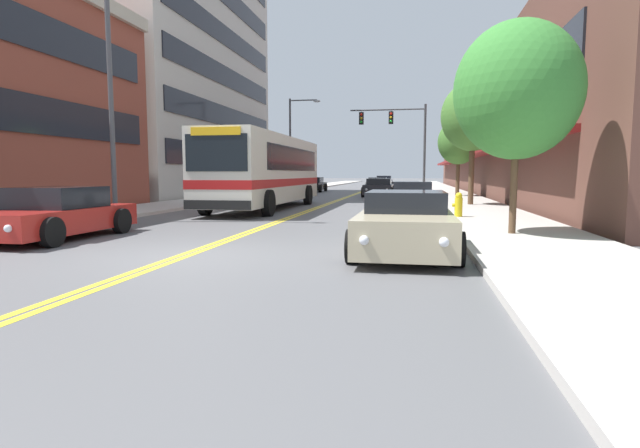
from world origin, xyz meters
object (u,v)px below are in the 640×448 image
car_white_moving_lead (377,184)px  street_tree_right_near (517,91)px  car_beige_parked_right_foreground (406,224)px  car_silver_parked_right_mid (412,197)px  street_lamp_left_near (121,77)px  car_red_parked_left_far (55,215)px  traffic_signal_mast (399,131)px  car_black_parked_left_mid (313,185)px  street_lamp_left_far (295,137)px  car_charcoal_moving_third (379,188)px  street_tree_right_mid (473,116)px  street_tree_right_far (459,142)px  car_slate_blue_parked_left_near (283,188)px  car_navy_moving_second (384,182)px  city_bus (267,169)px  fire_hydrant (458,205)px

car_white_moving_lead → street_tree_right_near: size_ratio=0.86×
car_beige_parked_right_foreground → car_silver_parked_right_mid: bearing=89.4°
street_lamp_left_near → street_tree_right_near: (11.73, -1.99, -1.10)m
car_red_parked_left_far → traffic_signal_mast: bearing=74.4°
car_white_moving_lead → car_black_parked_left_mid: bearing=-131.9°
car_white_moving_lead → street_lamp_left_far: (-5.93, -9.72, 3.94)m
car_charcoal_moving_third → street_tree_right_near: size_ratio=0.87×
street_tree_right_mid → street_tree_right_far: size_ratio=1.15×
car_silver_parked_right_mid → street_tree_right_mid: street_tree_right_mid is taller
car_slate_blue_parked_left_near → car_black_parked_left_mid: size_ratio=1.01×
car_slate_blue_parked_left_near → street_tree_right_far: size_ratio=0.90×
street_tree_right_far → street_tree_right_mid: bearing=-91.1°
car_red_parked_left_far → street_tree_right_near: street_tree_right_near is taller
car_red_parked_left_far → street_lamp_left_near: size_ratio=0.57×
car_black_parked_left_mid → car_silver_parked_right_mid: bearing=-67.5°
car_beige_parked_right_foreground → car_navy_moving_second: (-3.22, 49.18, 0.03)m
city_bus → car_red_parked_left_far: bearing=-100.7°
city_bus → street_tree_right_mid: size_ratio=2.02×
street_lamp_left_near → street_tree_right_near: size_ratio=1.52×
street_tree_right_mid → car_navy_moving_second: bearing=100.0°
car_charcoal_moving_third → street_tree_right_far: 6.11m
car_white_moving_lead → street_tree_right_mid: bearing=-75.7°
fire_hydrant → car_silver_parked_right_mid: bearing=109.2°
traffic_signal_mast → street_lamp_left_far: 8.30m
street_tree_right_near → traffic_signal_mast: bearing=97.9°
city_bus → street_tree_right_mid: bearing=16.6°
car_slate_blue_parked_left_near → car_charcoal_moving_third: car_slate_blue_parked_left_near is taller
traffic_signal_mast → fire_hydrant: size_ratio=8.07×
city_bus → car_navy_moving_second: city_bus is taller
car_slate_blue_parked_left_near → car_silver_parked_right_mid: car_slate_blue_parked_left_near is taller
traffic_signal_mast → street_tree_right_near: (3.51, -25.28, -1.16)m
traffic_signal_mast → car_silver_parked_right_mid: bearing=-86.2°
car_charcoal_moving_third → street_tree_right_mid: (5.07, -10.19, 3.69)m
car_beige_parked_right_foreground → street_tree_right_far: bearing=82.8°
city_bus → car_black_parked_left_mid: bearing=95.6°
car_red_parked_left_far → street_lamp_left_far: (-0.62, 28.24, 3.92)m
car_white_moving_lead → traffic_signal_mast: bearing=-77.6°
traffic_signal_mast → street_tree_right_mid: size_ratio=1.15×
street_lamp_left_far → street_tree_right_mid: 18.66m
car_slate_blue_parked_left_near → street_tree_right_far: 12.09m
street_tree_right_far → car_charcoal_moving_third: bearing=173.4°
car_slate_blue_parked_left_near → street_tree_right_mid: street_tree_right_mid is taller
car_beige_parked_right_foreground → car_navy_moving_second: bearing=93.7°
street_lamp_left_far → street_tree_right_mid: street_lamp_left_far is taller
car_silver_parked_right_mid → city_bus: bearing=-179.3°
street_lamp_left_far → car_beige_parked_right_foreground: bearing=-72.4°
car_white_moving_lead → street_lamp_left_near: street_lamp_left_near is taller
car_navy_moving_second → street_lamp_left_far: 21.50m
city_bus → car_slate_blue_parked_left_near: city_bus is taller
car_slate_blue_parked_left_near → street_lamp_left_far: bearing=95.9°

